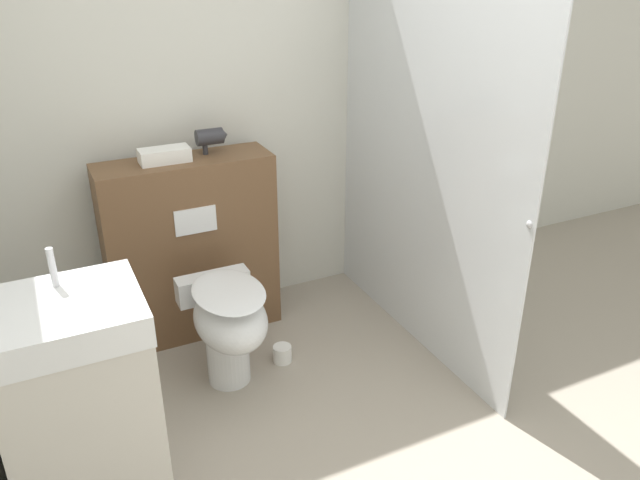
# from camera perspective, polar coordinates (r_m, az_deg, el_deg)

# --- Properties ---
(wall_back) EXTENTS (8.00, 0.06, 2.50)m
(wall_back) POSITION_cam_1_polar(r_m,az_deg,el_deg) (3.61, -7.36, 12.65)
(wall_back) COLOR silver
(wall_back) RESTS_ON ground_plane
(partition_panel) EXTENTS (0.92, 0.31, 1.02)m
(partition_panel) POSITION_cam_1_polar(r_m,az_deg,el_deg) (3.52, -11.66, -0.74)
(partition_panel) COLOR brown
(partition_panel) RESTS_ON ground_plane
(shower_glass) EXTENTS (0.04, 1.62, 2.07)m
(shower_glass) POSITION_cam_1_polar(r_m,az_deg,el_deg) (3.24, 9.37, 7.11)
(shower_glass) COLOR silver
(shower_glass) RESTS_ON ground_plane
(toilet) EXTENTS (0.37, 0.57, 0.58)m
(toilet) POSITION_cam_1_polar(r_m,az_deg,el_deg) (3.09, -8.39, -7.43)
(toilet) COLOR white
(toilet) RESTS_ON ground_plane
(sink_vanity) EXTENTS (0.50, 0.44, 1.14)m
(sink_vanity) POSITION_cam_1_polar(r_m,az_deg,el_deg) (2.44, -20.70, -15.43)
(sink_vanity) COLOR beige
(sink_vanity) RESTS_ON ground_plane
(hair_drier) EXTENTS (0.17, 0.09, 0.14)m
(hair_drier) POSITION_cam_1_polar(r_m,az_deg,el_deg) (3.39, -9.92, 9.26)
(hair_drier) COLOR #2D2D33
(hair_drier) RESTS_ON partition_panel
(folded_towel) EXTENTS (0.26, 0.13, 0.07)m
(folded_towel) POSITION_cam_1_polar(r_m,az_deg,el_deg) (3.31, -14.03, 7.53)
(folded_towel) COLOR white
(folded_towel) RESTS_ON partition_panel
(spare_toilet_roll) EXTENTS (0.10, 0.10, 0.09)m
(spare_toilet_roll) POSITION_cam_1_polar(r_m,az_deg,el_deg) (3.40, -3.47, -10.34)
(spare_toilet_roll) COLOR white
(spare_toilet_roll) RESTS_ON ground_plane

